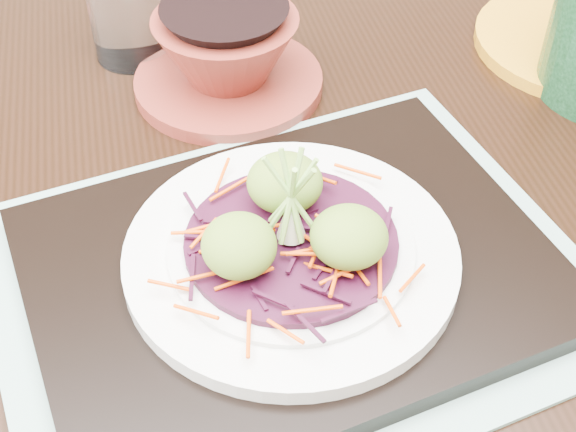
{
  "coord_description": "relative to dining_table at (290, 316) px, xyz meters",
  "views": [
    {
      "loc": [
        -0.01,
        -0.39,
        1.24
      ],
      "look_at": [
        0.04,
        0.02,
        0.85
      ],
      "focal_mm": 50.0,
      "sensor_mm": 36.0,
      "label": 1
    }
  ],
  "objects": [
    {
      "name": "cabbage_bed",
      "position": [
        -0.01,
        -0.05,
        0.15
      ],
      "size": [
        0.15,
        0.15,
        0.01
      ],
      "primitive_type": "cylinder",
      "color": "#380B1F",
      "rests_on": "white_plate"
    },
    {
      "name": "scallion_garnish",
      "position": [
        -0.01,
        -0.05,
        0.19
      ],
      "size": [
        0.05,
        0.05,
        0.08
      ],
      "primitive_type": null,
      "color": "#7BB046",
      "rests_on": "cabbage_bed"
    },
    {
      "name": "dining_table",
      "position": [
        0.0,
        0.0,
        0.0
      ],
      "size": [
        1.37,
        0.99,
        0.8
      ],
      "rotation": [
        0.0,
        0.0,
        0.11
      ],
      "color": "black",
      "rests_on": "ground"
    },
    {
      "name": "white_plate",
      "position": [
        -0.01,
        -0.05,
        0.13
      ],
      "size": [
        0.24,
        0.24,
        0.02
      ],
      "color": "silver",
      "rests_on": "serving_tray"
    },
    {
      "name": "serving_tray",
      "position": [
        -0.01,
        -0.05,
        0.12
      ],
      "size": [
        0.43,
        0.37,
        0.02
      ],
      "primitive_type": "cube",
      "rotation": [
        0.0,
        0.0,
        0.3
      ],
      "color": "black",
      "rests_on": "placemat"
    },
    {
      "name": "placemat",
      "position": [
        -0.01,
        -0.05,
        0.11
      ],
      "size": [
        0.5,
        0.44,
        0.0
      ],
      "primitive_type": "cube",
      "rotation": [
        0.0,
        0.0,
        0.3
      ],
      "color": "gray",
      "rests_on": "dining_table"
    },
    {
      "name": "guacamole_scoops",
      "position": [
        -0.01,
        -0.05,
        0.17
      ],
      "size": [
        0.13,
        0.12,
        0.04
      ],
      "color": "olive",
      "rests_on": "cabbage_bed"
    },
    {
      "name": "terracotta_bowl_set",
      "position": [
        -0.04,
        0.2,
        0.14
      ],
      "size": [
        0.24,
        0.24,
        0.07
      ],
      "rotation": [
        0.0,
        0.0,
        0.45
      ],
      "color": "maroon",
      "rests_on": "dining_table"
    },
    {
      "name": "water_glass",
      "position": [
        -0.13,
        0.27,
        0.16
      ],
      "size": [
        0.1,
        0.1,
        0.11
      ],
      "primitive_type": "cylinder",
      "rotation": [
        0.0,
        0.0,
        0.31
      ],
      "color": "white",
      "rests_on": "dining_table"
    },
    {
      "name": "carrot_julienne",
      "position": [
        -0.01,
        -0.05,
        0.15
      ],
      "size": [
        0.18,
        0.18,
        0.01
      ],
      "primitive_type": null,
      "color": "#E24403",
      "rests_on": "cabbage_bed"
    }
  ]
}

